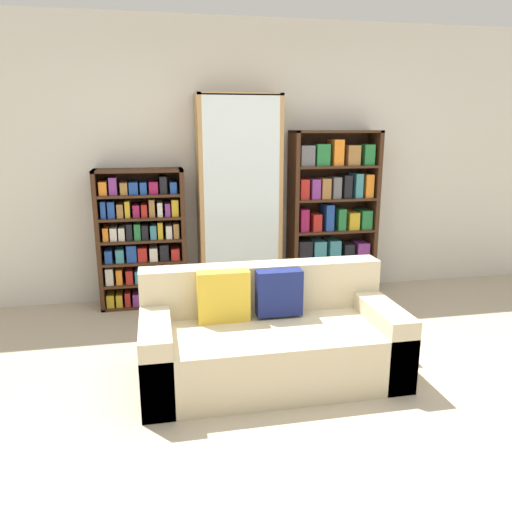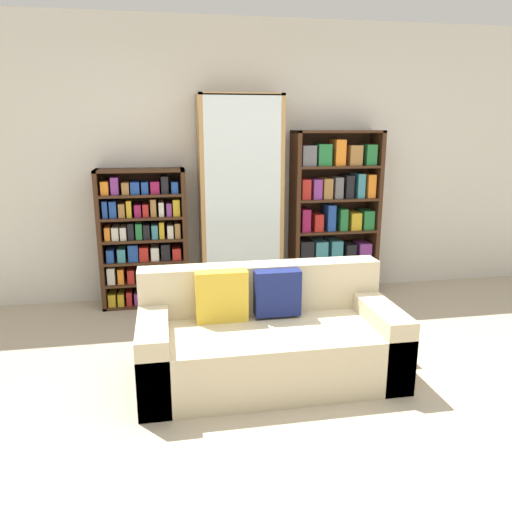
{
  "view_description": "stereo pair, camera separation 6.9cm",
  "coord_description": "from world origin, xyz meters",
  "px_view_note": "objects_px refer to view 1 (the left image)",
  "views": [
    {
      "loc": [
        -0.93,
        -2.63,
        1.7
      ],
      "look_at": [
        -0.14,
        1.29,
        0.66
      ],
      "focal_mm": 35.0,
      "sensor_mm": 36.0,
      "label": 1
    },
    {
      "loc": [
        -0.86,
        -2.64,
        1.7
      ],
      "look_at": [
        -0.14,
        1.29,
        0.66
      ],
      "focal_mm": 35.0,
      "sensor_mm": 36.0,
      "label": 2
    }
  ],
  "objects_px": {
    "bookshelf_left": "(142,240)",
    "wine_bottle": "(285,300)",
    "couch": "(269,339)",
    "display_cabinet": "(239,202)",
    "bookshelf_right": "(332,217)"
  },
  "relations": [
    {
      "from": "bookshelf_left",
      "to": "wine_bottle",
      "type": "xyz_separation_m",
      "value": [
        1.27,
        -0.59,
        -0.49
      ]
    },
    {
      "from": "bookshelf_left",
      "to": "bookshelf_right",
      "type": "height_order",
      "value": "bookshelf_right"
    },
    {
      "from": "bookshelf_left",
      "to": "bookshelf_right",
      "type": "distance_m",
      "value": 1.92
    },
    {
      "from": "bookshelf_left",
      "to": "wine_bottle",
      "type": "height_order",
      "value": "bookshelf_left"
    },
    {
      "from": "bookshelf_right",
      "to": "wine_bottle",
      "type": "distance_m",
      "value": 1.09
    },
    {
      "from": "bookshelf_left",
      "to": "bookshelf_right",
      "type": "relative_size",
      "value": 0.79
    },
    {
      "from": "couch",
      "to": "wine_bottle",
      "type": "distance_m",
      "value": 1.14
    },
    {
      "from": "bookshelf_right",
      "to": "wine_bottle",
      "type": "relative_size",
      "value": 4.27
    },
    {
      "from": "bookshelf_right",
      "to": "display_cabinet",
      "type": "bearing_deg",
      "value": -179.09
    },
    {
      "from": "bookshelf_left",
      "to": "wine_bottle",
      "type": "bearing_deg",
      "value": -24.89
    },
    {
      "from": "couch",
      "to": "bookshelf_right",
      "type": "xyz_separation_m",
      "value": [
        1.04,
        1.65,
        0.54
      ]
    },
    {
      "from": "couch",
      "to": "wine_bottle",
      "type": "bearing_deg",
      "value": 69.63
    },
    {
      "from": "bookshelf_left",
      "to": "couch",
      "type": "bearing_deg",
      "value": -61.98
    },
    {
      "from": "couch",
      "to": "display_cabinet",
      "type": "distance_m",
      "value": 1.79
    },
    {
      "from": "couch",
      "to": "display_cabinet",
      "type": "bearing_deg",
      "value": 87.74
    }
  ]
}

